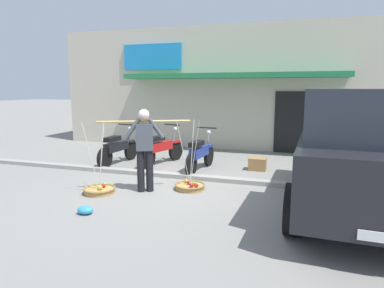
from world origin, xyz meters
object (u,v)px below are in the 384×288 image
object	(u,v)px
fruit_basket_left_side	(190,186)
fruit_vendor	(145,145)
parked_truck	(360,153)
motorcycle_second_in_row	(161,148)
fruit_basket_right_side	(100,190)
wooden_crate	(257,164)
motorcycle_third_in_row	(200,154)
plastic_litter_bag	(85,210)
motorcycle_nearest_shop	(118,148)

from	to	relation	value
fruit_basket_left_side	fruit_vendor	bearing A→B (deg)	-154.39
parked_truck	motorcycle_second_in_row	bearing A→B (deg)	152.52
fruit_basket_right_side	wooden_crate	size ratio (longest dim) A/B	3.30
fruit_vendor	wooden_crate	xyz separation A→B (m)	(1.98, 2.55, -0.82)
motorcycle_third_in_row	plastic_litter_bag	size ratio (longest dim) A/B	6.50
fruit_basket_left_side	motorcycle_third_in_row	xyz separation A→B (m)	(-0.25, 1.58, 0.38)
motorcycle_second_in_row	parked_truck	world-z (taller)	parked_truck
motorcycle_second_in_row	motorcycle_third_in_row	size ratio (longest dim) A/B	0.97
motorcycle_nearest_shop	motorcycle_third_in_row	size ratio (longest dim) A/B	1.00
motorcycle_nearest_shop	plastic_litter_bag	bearing A→B (deg)	-68.36
fruit_vendor	motorcycle_nearest_shop	bearing A→B (deg)	131.54
parked_truck	plastic_litter_bag	xyz separation A→B (m)	(-4.38, -1.50, -0.96)
motorcycle_nearest_shop	motorcycle_second_in_row	bearing A→B (deg)	18.14
motorcycle_third_in_row	wooden_crate	world-z (taller)	motorcycle_third_in_row
fruit_vendor	fruit_basket_right_side	world-z (taller)	fruit_vendor
fruit_basket_left_side	parked_truck	xyz separation A→B (m)	(3.13, -0.38, 0.96)
motorcycle_second_in_row	plastic_litter_bag	xyz separation A→B (m)	(0.25, -3.91, -0.38)
plastic_litter_bag	parked_truck	bearing A→B (deg)	18.94
motorcycle_second_in_row	wooden_crate	distance (m)	2.66
fruit_vendor	plastic_litter_bag	bearing A→B (deg)	-105.78
fruit_basket_left_side	parked_truck	bearing A→B (deg)	-6.88
plastic_litter_bag	wooden_crate	distance (m)	4.69
wooden_crate	fruit_vendor	bearing A→B (deg)	-127.80
motorcycle_nearest_shop	fruit_vendor	bearing A→B (deg)	-48.46
fruit_basket_right_side	motorcycle_second_in_row	distance (m)	2.86
fruit_basket_right_side	parked_truck	world-z (taller)	parked_truck
wooden_crate	motorcycle_second_in_row	bearing A→B (deg)	-177.40
fruit_basket_left_side	wooden_crate	distance (m)	2.44
motorcycle_second_in_row	wooden_crate	bearing A→B (deg)	2.60
motorcycle_second_in_row	plastic_litter_bag	size ratio (longest dim) A/B	6.29
plastic_litter_bag	wooden_crate	size ratio (longest dim) A/B	0.64
fruit_vendor	fruit_basket_left_side	bearing A→B (deg)	25.61
fruit_basket_right_side	motorcycle_third_in_row	size ratio (longest dim) A/B	0.80
fruit_basket_left_side	fruit_basket_right_side	size ratio (longest dim) A/B	1.00
motorcycle_second_in_row	motorcycle_third_in_row	xyz separation A→B (m)	(1.26, -0.45, 0.00)
plastic_litter_bag	fruit_basket_left_side	bearing A→B (deg)	56.25
fruit_basket_left_side	motorcycle_second_in_row	distance (m)	2.56
motorcycle_third_in_row	fruit_basket_right_side	bearing A→B (deg)	-120.99
motorcycle_nearest_shop	motorcycle_third_in_row	world-z (taller)	same
fruit_basket_right_side	motorcycle_third_in_row	distance (m)	2.80
plastic_litter_bag	motorcycle_second_in_row	bearing A→B (deg)	93.61
fruit_vendor	wooden_crate	size ratio (longest dim) A/B	3.85
motorcycle_second_in_row	plastic_litter_bag	bearing A→B (deg)	-86.39
fruit_vendor	motorcycle_third_in_row	xyz separation A→B (m)	(0.59, 1.98, -0.53)
plastic_litter_bag	motorcycle_third_in_row	bearing A→B (deg)	73.69
parked_truck	plastic_litter_bag	size ratio (longest dim) A/B	17.07
motorcycle_second_in_row	motorcycle_third_in_row	bearing A→B (deg)	-19.80
fruit_vendor	motorcycle_second_in_row	distance (m)	2.58
fruit_vendor	motorcycle_nearest_shop	world-z (taller)	fruit_vendor
motorcycle_second_in_row	plastic_litter_bag	world-z (taller)	motorcycle_second_in_row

